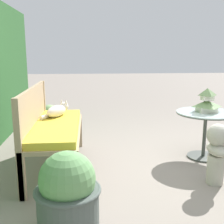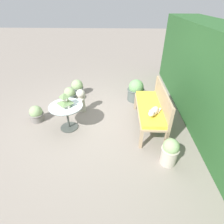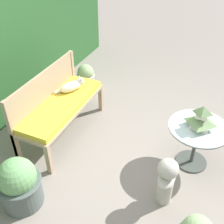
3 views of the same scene
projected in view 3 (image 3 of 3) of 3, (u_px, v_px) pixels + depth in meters
The scene contains 9 objects.
ground at pixel (136, 164), 3.68m from camera, with size 30.00×30.00×0.00m, color gray.
garden_bench at pixel (62, 107), 3.92m from camera, with size 1.53×0.55×0.54m.
bench_backrest at pixel (45, 89), 3.86m from camera, with size 1.53×0.06×0.95m.
cat at pixel (72, 86), 4.08m from camera, with size 0.38×0.34×0.19m.
patio_table at pixel (197, 135), 3.43m from camera, with size 0.73×0.73×0.60m.
pagoda_birdhouse at pixel (201, 119), 3.28m from camera, with size 0.28×0.28×0.30m.
garden_bust at pixel (166, 179), 3.02m from camera, with size 0.32×0.23×0.63m.
potted_plant_patio_mid at pixel (19, 184), 3.05m from camera, with size 0.50×0.50×0.63m.
potted_plant_hedge_corner at pixel (86, 79), 4.91m from camera, with size 0.32×0.32×0.55m.
Camera 3 is at (-2.46, -0.74, 2.74)m, focal length 45.00 mm.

